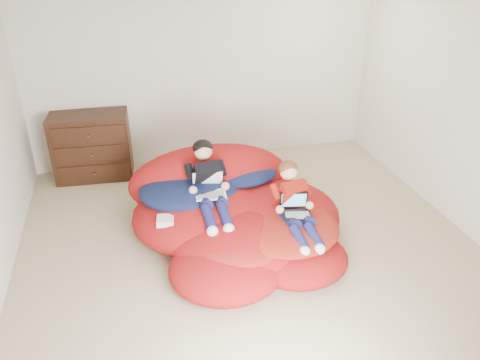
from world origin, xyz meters
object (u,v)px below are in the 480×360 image
at_px(beanbag_pile, 234,214).
at_px(older_boy, 208,180).
at_px(laptop_white, 209,188).
at_px(dresser, 92,146).
at_px(laptop_black, 295,208).
at_px(younger_boy, 294,201).

height_order(beanbag_pile, older_boy, older_boy).
bearing_deg(laptop_white, older_boy, 90.00).
height_order(dresser, laptop_white, dresser).
relative_size(dresser, laptop_black, 3.26).
distance_m(older_boy, younger_boy, 0.98).
bearing_deg(laptop_black, older_boy, 143.45).
relative_size(older_boy, younger_boy, 1.14).
distance_m(dresser, older_boy, 2.21).
xyz_separation_m(older_boy, younger_boy, (0.81, -0.55, -0.06)).
distance_m(dresser, laptop_white, 2.25).
relative_size(older_boy, laptop_white, 2.84).
height_order(dresser, older_boy, older_boy).
xyz_separation_m(dresser, beanbag_pile, (1.56, -1.88, -0.20)).
xyz_separation_m(dresser, younger_boy, (2.11, -2.32, 0.15)).
distance_m(older_boy, laptop_black, 1.01).
height_order(dresser, beanbag_pile, dresser).
xyz_separation_m(dresser, laptop_white, (1.30, -1.83, 0.15)).
relative_size(dresser, laptop_white, 2.89).
height_order(beanbag_pile, younger_boy, younger_boy).
relative_size(dresser, younger_boy, 1.16).
xyz_separation_m(older_boy, laptop_white, (0.00, -0.06, -0.06)).
bearing_deg(older_boy, dresser, 126.23).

